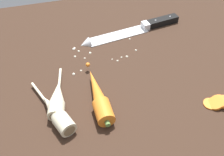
% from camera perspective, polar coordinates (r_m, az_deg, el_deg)
% --- Properties ---
extents(ground_plane, '(1.20, 0.90, 0.04)m').
position_cam_1_polar(ground_plane, '(0.78, -0.39, -0.82)').
color(ground_plane, '#332116').
extents(chefs_knife, '(0.35, 0.08, 0.04)m').
position_cam_1_polar(chefs_knife, '(0.92, 3.64, 9.58)').
color(chefs_knife, silver).
rests_on(chefs_knife, ground_plane).
extents(whole_carrot, '(0.04, 0.22, 0.04)m').
position_cam_1_polar(whole_carrot, '(0.69, -2.80, -3.75)').
color(whole_carrot, orange).
rests_on(whole_carrot, ground_plane).
extents(parsnip_front, '(0.09, 0.19, 0.04)m').
position_cam_1_polar(parsnip_front, '(0.67, -11.44, -7.03)').
color(parsnip_front, beige).
rests_on(parsnip_front, ground_plane).
extents(parsnip_mid_left, '(0.06, 0.17, 0.04)m').
position_cam_1_polar(parsnip_mid_left, '(0.70, -11.14, -4.18)').
color(parsnip_mid_left, beige).
rests_on(parsnip_mid_left, ground_plane).
extents(mince_crumbs, '(0.21, 0.12, 0.01)m').
position_cam_1_polar(mince_crumbs, '(0.83, -3.99, 4.79)').
color(mince_crumbs, silver).
rests_on(mince_crumbs, ground_plane).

